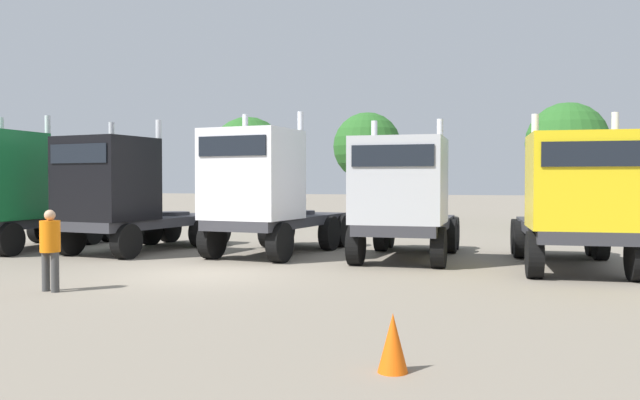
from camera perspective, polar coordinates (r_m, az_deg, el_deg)
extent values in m
plane|color=gray|center=(15.92, -10.96, -6.49)|extent=(200.00, 200.00, 0.00)
cube|color=#333338|center=(24.00, -23.80, -1.69)|extent=(2.29, 6.19, 0.30)
cylinder|color=silver|center=(22.99, -22.87, 2.72)|extent=(0.18, 0.18, 3.34)
cylinder|color=silver|center=(24.26, -26.29, 2.62)|extent=(0.18, 0.18, 3.34)
cylinder|color=#333338|center=(25.02, -21.76, -1.06)|extent=(1.12, 1.12, 0.12)
cylinder|color=black|center=(21.54, -25.78, -3.16)|extent=(0.37, 1.02, 1.01)
cylinder|color=black|center=(24.48, -19.56, -2.54)|extent=(0.37, 1.02, 1.01)
cylinder|color=black|center=(25.86, -23.45, -2.36)|extent=(0.37, 1.02, 1.01)
cylinder|color=black|center=(25.36, -18.06, -2.39)|extent=(0.37, 1.02, 1.01)
cylinder|color=black|center=(26.70, -21.90, -2.23)|extent=(0.37, 1.02, 1.01)
cube|color=#333338|center=(21.94, -14.90, -1.86)|extent=(3.02, 6.25, 0.30)
cube|color=black|center=(20.48, -18.31, 1.78)|extent=(2.69, 2.52, 2.49)
cube|color=black|center=(19.69, -20.57, 3.87)|extent=(2.08, 0.33, 0.55)
cylinder|color=silver|center=(20.81, -14.04, 2.64)|extent=(0.20, 0.20, 3.09)
cylinder|color=silver|center=(22.04, -17.90, 2.54)|extent=(0.20, 0.20, 3.09)
cylinder|color=#333338|center=(22.95, -12.80, -1.17)|extent=(1.24, 1.24, 0.12)
cylinder|color=black|center=(19.51, -16.71, -3.52)|extent=(0.49, 1.07, 1.03)
cylinder|color=black|center=(21.03, -21.22, -3.19)|extent=(0.49, 1.07, 1.03)
cylinder|color=black|center=(22.41, -10.43, -2.82)|extent=(0.49, 1.07, 1.03)
cylinder|color=black|center=(23.74, -14.78, -2.60)|extent=(0.49, 1.07, 1.03)
cylinder|color=black|center=(23.31, -8.87, -2.65)|extent=(0.49, 1.07, 1.03)
cylinder|color=black|center=(24.59, -13.15, -2.45)|extent=(0.49, 1.07, 1.03)
cube|color=#333338|center=(20.36, -3.48, -1.84)|extent=(2.86, 6.10, 0.30)
cube|color=white|center=(18.71, -6.01, 2.26)|extent=(2.64, 2.49, 2.58)
cube|color=black|center=(17.76, -7.81, 4.76)|extent=(2.09, 0.28, 0.55)
cylinder|color=silver|center=(19.41, -1.73, 3.13)|extent=(0.20, 0.20, 3.18)
cylinder|color=silver|center=(20.29, -6.60, 3.05)|extent=(0.20, 0.20, 3.18)
cylinder|color=#333338|center=(21.51, -1.93, -1.09)|extent=(1.22, 1.22, 0.12)
cylinder|color=black|center=(17.91, -3.56, -3.77)|extent=(0.48, 1.14, 1.11)
cylinder|color=black|center=(19.00, -9.50, -3.48)|extent=(0.48, 1.14, 1.11)
cylinder|color=black|center=(21.15, 0.83, -2.95)|extent=(0.48, 1.14, 1.11)
cylinder|color=black|center=(22.09, -4.46, -2.76)|extent=(0.48, 1.14, 1.11)
cylinder|color=black|center=(22.17, 1.92, -2.74)|extent=(0.48, 1.14, 1.11)
cylinder|color=black|center=(23.06, -3.19, -2.57)|extent=(0.48, 1.14, 1.11)
cube|color=#333338|center=(19.40, 7.87, -2.14)|extent=(2.27, 6.02, 0.30)
cube|color=#B7BABF|center=(17.53, 7.02, 1.72)|extent=(2.42, 2.32, 2.30)
cube|color=black|center=(16.39, 6.39, 3.92)|extent=(2.10, 0.06, 0.55)
cylinder|color=silver|center=(18.70, 10.53, 2.61)|extent=(0.18, 0.18, 2.90)
cylinder|color=silver|center=(18.98, 4.81, 2.62)|extent=(0.18, 0.18, 2.90)
cylinder|color=#333338|center=(20.69, 8.40, -1.33)|extent=(1.11, 1.11, 0.12)
cylinder|color=black|center=(17.03, 10.43, -4.14)|extent=(0.36, 1.07, 1.07)
cylinder|color=black|center=(17.38, 3.18, -4.00)|extent=(0.36, 1.07, 1.07)
cylinder|color=black|center=(20.70, 11.44, -3.14)|extent=(0.36, 1.07, 1.07)
cylinder|color=black|center=(20.99, 5.44, -3.05)|extent=(0.36, 1.07, 1.07)
cylinder|color=black|center=(21.79, 11.67, -2.90)|extent=(0.36, 1.07, 1.07)
cylinder|color=black|center=(22.07, 5.96, -2.82)|extent=(0.36, 1.07, 1.07)
cube|color=#333338|center=(18.36, 21.07, -2.39)|extent=(2.63, 6.51, 0.30)
cube|color=yellow|center=(16.26, 22.17, 1.55)|extent=(2.54, 2.37, 2.23)
cube|color=black|center=(15.17, 22.89, 3.78)|extent=(2.10, 0.18, 0.55)
cylinder|color=silver|center=(17.67, 24.56, 2.49)|extent=(0.19, 0.19, 2.83)
cylinder|color=silver|center=(17.39, 18.41, 2.57)|extent=(0.19, 0.19, 2.83)
cylinder|color=#333338|center=(19.74, 20.49, -1.51)|extent=(1.17, 1.17, 0.12)
cylinder|color=black|center=(16.17, 26.20, -4.56)|extent=(0.42, 1.11, 1.09)
cylinder|color=black|center=(15.81, 18.40, -4.61)|extent=(0.42, 1.11, 1.09)
cylinder|color=black|center=(20.14, 23.51, -3.34)|extent=(0.42, 1.11, 1.09)
cylinder|color=black|center=(19.85, 17.25, -3.35)|extent=(0.42, 1.11, 1.09)
cylinder|color=black|center=(21.22, 22.96, -3.09)|extent=(0.42, 1.11, 1.09)
cylinder|color=black|center=(20.95, 17.02, -3.09)|extent=(0.42, 1.11, 1.09)
cylinder|color=#3F3F3F|center=(14.18, -22.34, -5.93)|extent=(0.19, 0.19, 0.81)
cylinder|color=#3F3F3F|center=(14.40, -23.04, -5.82)|extent=(0.19, 0.19, 0.81)
cylinder|color=orange|center=(14.21, -22.72, -2.97)|extent=(0.48, 0.48, 0.64)
sphere|color=tan|center=(14.18, -22.74, -1.24)|extent=(0.22, 0.22, 0.22)
cone|color=#F2590C|center=(7.78, 6.45, -12.41)|extent=(0.36, 0.36, 0.70)
cylinder|color=#4C3823|center=(35.74, -6.35, -0.38)|extent=(0.36, 0.36, 2.01)
sphere|color=#286023|center=(35.75, -6.36, 3.93)|extent=(4.22, 4.22, 4.22)
cylinder|color=#4C3823|center=(39.48, 4.18, 0.34)|extent=(0.36, 0.36, 2.75)
sphere|color=#286023|center=(39.53, 4.19, 4.74)|extent=(4.14, 4.14, 4.14)
cylinder|color=#4C3823|center=(34.12, 20.93, -0.12)|extent=(0.36, 0.36, 2.55)
sphere|color=#286023|center=(34.16, 20.97, 4.71)|extent=(4.01, 4.01, 4.01)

